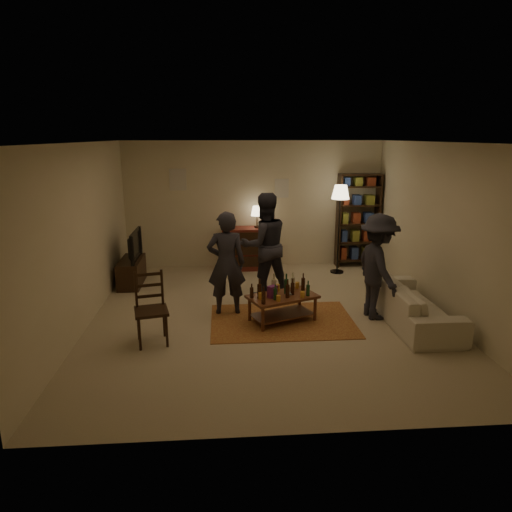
{
  "coord_description": "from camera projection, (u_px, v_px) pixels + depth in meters",
  "views": [
    {
      "loc": [
        -0.7,
        -6.77,
        2.79
      ],
      "look_at": [
        -0.17,
        0.1,
        0.97
      ],
      "focal_mm": 32.0,
      "sensor_mm": 36.0,
      "label": 1
    }
  ],
  "objects": [
    {
      "name": "floor",
      "position": [
        267.0,
        316.0,
        7.29
      ],
      "size": [
        6.0,
        6.0,
        0.0
      ],
      "primitive_type": "plane",
      "color": "#C6B793",
      "rests_on": "ground"
    },
    {
      "name": "floor_lamp",
      "position": [
        340.0,
        198.0,
        9.22
      ],
      "size": [
        0.36,
        0.36,
        1.83
      ],
      "color": "black",
      "rests_on": "ground"
    },
    {
      "name": "tv_stand",
      "position": [
        131.0,
        265.0,
        8.75
      ],
      "size": [
        0.4,
        1.0,
        1.06
      ],
      "color": "black",
      "rests_on": "ground"
    },
    {
      "name": "sofa",
      "position": [
        412.0,
        303.0,
        6.99
      ],
      "size": [
        0.81,
        2.08,
        0.61
      ],
      "primitive_type": "imported",
      "rotation": [
        0.0,
        0.0,
        1.57
      ],
      "color": "beige",
      "rests_on": "ground"
    },
    {
      "name": "person_right",
      "position": [
        264.0,
        245.0,
        8.04
      ],
      "size": [
        1.06,
        0.92,
        1.85
      ],
      "primitive_type": "imported",
      "rotation": [
        0.0,
        0.0,
        3.42
      ],
      "color": "#282830",
      "rests_on": "ground"
    },
    {
      "name": "dining_chair",
      "position": [
        151.0,
        305.0,
        6.27
      ],
      "size": [
        0.53,
        0.53,
        1.02
      ],
      "rotation": [
        0.0,
        0.0,
        0.22
      ],
      "color": "black",
      "rests_on": "ground"
    },
    {
      "name": "bookshelf",
      "position": [
        358.0,
        220.0,
        9.87
      ],
      "size": [
        0.9,
        0.34,
        2.02
      ],
      "color": "black",
      "rests_on": "ground"
    },
    {
      "name": "person_by_sofa",
      "position": [
        378.0,
        267.0,
        7.05
      ],
      "size": [
        0.73,
        1.13,
        1.66
      ],
      "primitive_type": "imported",
      "rotation": [
        0.0,
        0.0,
        1.68
      ],
      "color": "#24242B",
      "rests_on": "ground"
    },
    {
      "name": "rug",
      "position": [
        282.0,
        321.0,
        7.09
      ],
      "size": [
        2.2,
        1.5,
        0.01
      ],
      "primitive_type": "cube",
      "color": "brown",
      "rests_on": "ground"
    },
    {
      "name": "dresser",
      "position": [
        246.0,
        247.0,
        9.77
      ],
      "size": [
        1.0,
        0.5,
        1.36
      ],
      "color": "maroon",
      "rests_on": "ground"
    },
    {
      "name": "room_shell",
      "position": [
        223.0,
        183.0,
        9.65
      ],
      "size": [
        6.0,
        6.0,
        6.0
      ],
      "color": "beige",
      "rests_on": "ground"
    },
    {
      "name": "coffee_table",
      "position": [
        282.0,
        298.0,
        6.99
      ],
      "size": [
        1.17,
        0.91,
        0.76
      ],
      "rotation": [
        0.0,
        0.0,
        0.39
      ],
      "color": "brown",
      "rests_on": "ground"
    },
    {
      "name": "person_left",
      "position": [
        226.0,
        263.0,
        7.21
      ],
      "size": [
        0.62,
        0.42,
        1.67
      ],
      "primitive_type": "imported",
      "rotation": [
        0.0,
        0.0,
        3.17
      ],
      "color": "#24232A",
      "rests_on": "ground"
    }
  ]
}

